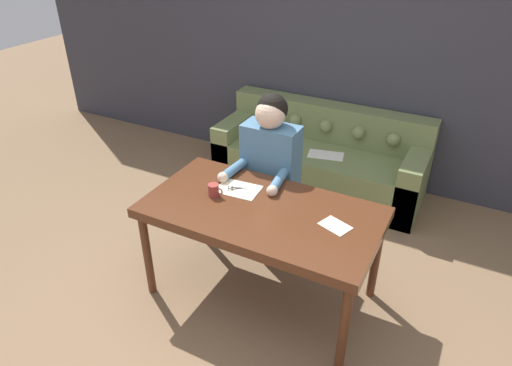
# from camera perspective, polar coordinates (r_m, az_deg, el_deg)

# --- Properties ---
(ground_plane) EXTENTS (16.00, 16.00, 0.00)m
(ground_plane) POSITION_cam_1_polar(r_m,az_deg,el_deg) (3.47, -0.70, -14.67)
(ground_plane) COLOR #846647
(wall_back) EXTENTS (8.00, 0.06, 2.60)m
(wall_back) POSITION_cam_1_polar(r_m,az_deg,el_deg) (4.65, 12.64, 15.42)
(wall_back) COLOR #383842
(wall_back) RESTS_ON ground_plane
(dining_table) EXTENTS (1.59, 0.85, 0.77)m
(dining_table) POSITION_cam_1_polar(r_m,az_deg,el_deg) (3.10, 0.68, -4.27)
(dining_table) COLOR #562D19
(dining_table) RESTS_ON ground_plane
(couch) EXTENTS (2.08, 0.77, 0.82)m
(couch) POSITION_cam_1_polar(r_m,az_deg,el_deg) (4.70, 7.99, 2.97)
(couch) COLOR olive
(couch) RESTS_ON ground_plane
(person) EXTENTS (0.48, 0.58, 1.34)m
(person) POSITION_cam_1_polar(r_m,az_deg,el_deg) (3.61, 1.76, 1.44)
(person) COLOR #33281E
(person) RESTS_ON ground_plane
(pattern_paper_main) EXTENTS (0.32, 0.24, 0.00)m
(pattern_paper_main) POSITION_cam_1_polar(r_m,az_deg,el_deg) (3.26, -2.24, -0.77)
(pattern_paper_main) COLOR beige
(pattern_paper_main) RESTS_ON dining_table
(pattern_paper_offcut) EXTENTS (0.22, 0.19, 0.00)m
(pattern_paper_offcut) POSITION_cam_1_polar(r_m,az_deg,el_deg) (2.93, 9.87, -5.30)
(pattern_paper_offcut) COLOR beige
(pattern_paper_offcut) RESTS_ON dining_table
(scissors) EXTENTS (0.24, 0.17, 0.01)m
(scissors) POSITION_cam_1_polar(r_m,az_deg,el_deg) (3.27, -2.20, -0.69)
(scissors) COLOR silver
(scissors) RESTS_ON dining_table
(mug) EXTENTS (0.11, 0.08, 0.09)m
(mug) POSITION_cam_1_polar(r_m,az_deg,el_deg) (3.18, -5.30, -0.90)
(mug) COLOR #9E3833
(mug) RESTS_ON dining_table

